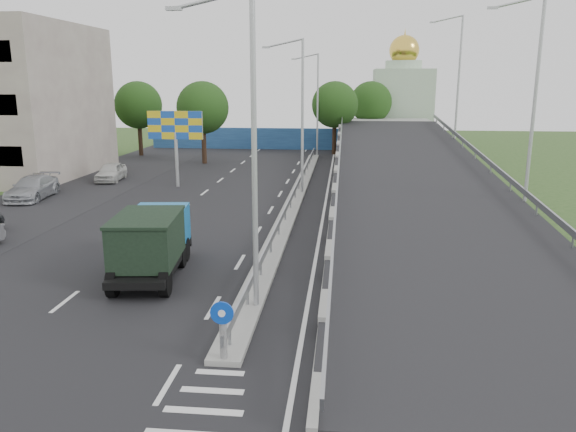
# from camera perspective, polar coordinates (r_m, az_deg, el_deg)

# --- Properties ---
(ground) EXTENTS (160.00, 160.00, 0.00)m
(ground) POSITION_cam_1_polar(r_m,az_deg,el_deg) (14.14, -8.49, -18.91)
(ground) COLOR #2D4C1E
(ground) RESTS_ON ground
(road_surface) EXTENTS (26.00, 90.00, 0.04)m
(road_surface) POSITION_cam_1_polar(r_m,az_deg,el_deg) (33.01, -5.10, 0.24)
(road_surface) COLOR black
(road_surface) RESTS_ON ground
(parking_strip) EXTENTS (8.00, 90.00, 0.05)m
(parking_strip) POSITION_cam_1_polar(r_m,az_deg,el_deg) (37.66, -24.92, 0.68)
(parking_strip) COLOR black
(parking_strip) RESTS_ON ground
(median) EXTENTS (1.00, 44.00, 0.20)m
(median) POSITION_cam_1_polar(r_m,az_deg,el_deg) (36.45, 0.72, 1.72)
(median) COLOR gray
(median) RESTS_ON ground
(overpass_ramp) EXTENTS (10.00, 50.00, 3.50)m
(overpass_ramp) POSITION_cam_1_polar(r_m,az_deg,el_deg) (36.27, 12.64, 3.99)
(overpass_ramp) COLOR gray
(overpass_ramp) RESTS_ON ground
(median_guardrail) EXTENTS (0.09, 44.00, 0.71)m
(median_guardrail) POSITION_cam_1_polar(r_m,az_deg,el_deg) (36.32, 0.72, 2.72)
(median_guardrail) COLOR gray
(median_guardrail) RESTS_ON median
(sign_bollard) EXTENTS (0.64, 0.23, 1.67)m
(sign_bollard) POSITION_cam_1_polar(r_m,az_deg,el_deg) (15.51, -6.63, -11.44)
(sign_bollard) COLOR black
(sign_bollard) RESTS_ON median
(lamp_post_near) EXTENTS (2.74, 0.18, 10.08)m
(lamp_post_near) POSITION_cam_1_polar(r_m,az_deg,el_deg) (17.88, -4.08, 7.89)
(lamp_post_near) COLOR #B2B5B7
(lamp_post_near) RESTS_ON median
(lamp_post_mid) EXTENTS (2.74, 0.18, 10.08)m
(lamp_post_mid) POSITION_cam_1_polar(r_m,az_deg,el_deg) (37.70, 1.19, 10.86)
(lamp_post_mid) COLOR #B2B5B7
(lamp_post_mid) RESTS_ON median
(lamp_post_far) EXTENTS (2.74, 0.18, 10.08)m
(lamp_post_far) POSITION_cam_1_polar(r_m,az_deg,el_deg) (57.64, 2.84, 11.77)
(lamp_post_far) COLOR #B2B5B7
(lamp_post_far) RESTS_ON median
(blue_wall) EXTENTS (30.00, 0.50, 2.40)m
(blue_wall) POSITION_cam_1_polar(r_m,az_deg,el_deg) (64.25, -0.62, 7.84)
(blue_wall) COLOR navy
(blue_wall) RESTS_ON ground
(church) EXTENTS (7.00, 7.00, 13.80)m
(church) POSITION_cam_1_polar(r_m,az_deg,el_deg) (71.90, 11.50, 11.47)
(church) COLOR #B2CCAD
(church) RESTS_ON ground
(billboard) EXTENTS (4.00, 0.24, 5.50)m
(billboard) POSITION_cam_1_polar(r_m,az_deg,el_deg) (41.50, -11.38, 8.60)
(billboard) COLOR #B2B5B7
(billboard) RESTS_ON ground
(tree_left_mid) EXTENTS (4.80, 4.80, 7.60)m
(tree_left_mid) POSITION_cam_1_polar(r_m,az_deg,el_deg) (53.24, -8.66, 10.81)
(tree_left_mid) COLOR black
(tree_left_mid) RESTS_ON ground
(tree_median_far) EXTENTS (4.80, 4.80, 7.60)m
(tree_median_far) POSITION_cam_1_polar(r_m,az_deg,el_deg) (59.59, 4.78, 11.19)
(tree_median_far) COLOR black
(tree_median_far) RESTS_ON ground
(tree_left_far) EXTENTS (4.80, 4.80, 7.60)m
(tree_left_far) POSITION_cam_1_polar(r_m,az_deg,el_deg) (60.41, -14.97, 10.82)
(tree_left_far) COLOR black
(tree_left_far) RESTS_ON ground
(tree_ramp_far) EXTENTS (4.80, 4.80, 7.60)m
(tree_ramp_far) POSITION_cam_1_polar(r_m,az_deg,el_deg) (66.64, 8.42, 11.34)
(tree_ramp_far) COLOR black
(tree_ramp_far) RESTS_ON ground
(dump_truck) EXTENTS (2.85, 6.17, 2.63)m
(dump_truck) POSITION_cam_1_polar(r_m,az_deg,el_deg) (22.80, -13.64, -2.38)
(dump_truck) COLOR black
(dump_truck) RESTS_ON ground
(parked_car_d) EXTENTS (2.56, 5.28, 1.48)m
(parked_car_d) POSITION_cam_1_polar(r_m,az_deg,el_deg) (40.53, -24.52, 2.62)
(parked_car_d) COLOR #A3A5AC
(parked_car_d) RESTS_ON ground
(parked_car_e) EXTENTS (2.16, 4.34, 1.42)m
(parked_car_e) POSITION_cam_1_polar(r_m,az_deg,el_deg) (45.81, -17.54, 4.30)
(parked_car_e) COLOR silver
(parked_car_e) RESTS_ON ground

